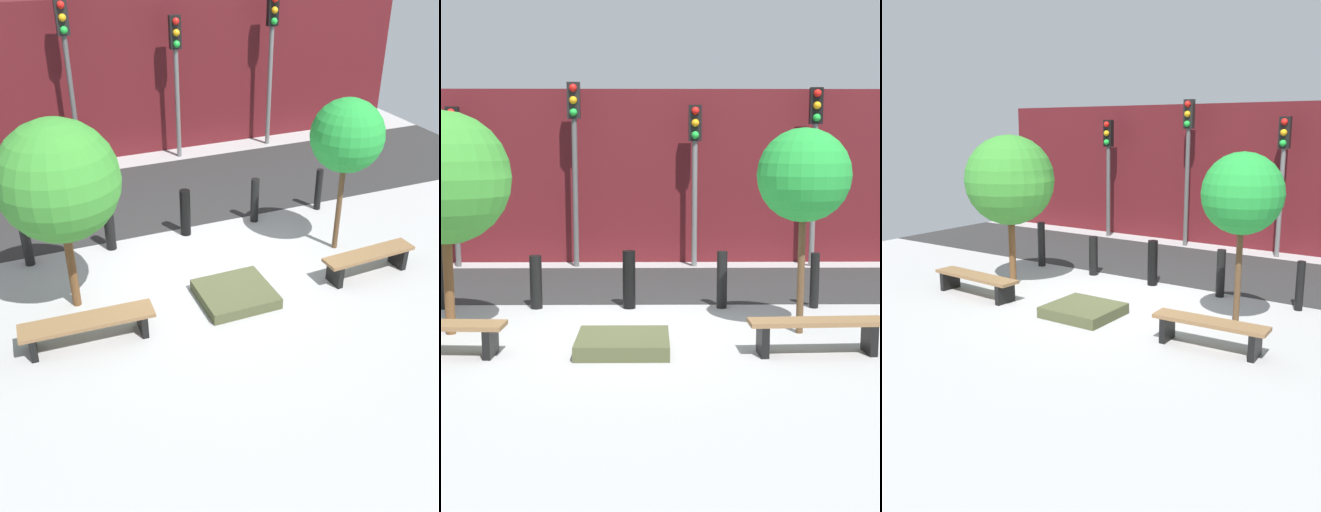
% 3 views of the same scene
% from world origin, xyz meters
% --- Properties ---
extents(ground_plane, '(18.00, 18.00, 0.00)m').
position_xyz_m(ground_plane, '(0.00, 0.00, 0.00)').
color(ground_plane, '#9C9C9C').
extents(road_strip, '(18.00, 3.68, 0.01)m').
position_xyz_m(road_strip, '(0.00, 3.72, 0.01)').
color(road_strip, '#2A2A2A').
rests_on(road_strip, ground).
extents(building_facade, '(16.20, 0.50, 3.94)m').
position_xyz_m(building_facade, '(0.00, 6.69, 1.97)').
color(building_facade, '#511419').
rests_on(building_facade, ground).
extents(bench_left, '(2.02, 0.53, 0.43)m').
position_xyz_m(bench_left, '(-2.50, -1.05, 0.32)').
color(bench_left, black).
rests_on(bench_left, ground).
extents(bench_right, '(1.77, 0.47, 0.46)m').
position_xyz_m(bench_right, '(2.50, -1.05, 0.33)').
color(bench_right, black).
rests_on(bench_right, ground).
extents(planter_bed, '(1.21, 1.13, 0.19)m').
position_xyz_m(planter_bed, '(0.00, -0.85, 0.10)').
color(planter_bed, '#44492C').
rests_on(planter_bed, ground).
extents(tree_behind_left_bench, '(1.86, 1.86, 3.15)m').
position_xyz_m(tree_behind_left_bench, '(-2.50, 0.01, 2.21)').
color(tree_behind_left_bench, brown).
rests_on(tree_behind_left_bench, ground).
extents(tree_behind_right_bench, '(1.32, 1.32, 2.92)m').
position_xyz_m(tree_behind_right_bench, '(2.50, 0.01, 2.25)').
color(tree_behind_right_bench, '#523923').
rests_on(tree_behind_right_bench, ground).
extents(bollard_far_left, '(0.18, 0.18, 1.07)m').
position_xyz_m(bollard_far_left, '(-3.07, 1.63, 0.54)').
color(bollard_far_left, black).
rests_on(bollard_far_left, ground).
extents(bollard_left, '(0.20, 0.20, 0.89)m').
position_xyz_m(bollard_left, '(-1.54, 1.63, 0.44)').
color(bollard_left, black).
rests_on(bollard_left, ground).
extents(bollard_center, '(0.21, 0.21, 0.96)m').
position_xyz_m(bollard_center, '(0.00, 1.63, 0.48)').
color(bollard_center, black).
rests_on(bollard_center, ground).
extents(bollard_right, '(0.17, 0.17, 0.95)m').
position_xyz_m(bollard_right, '(1.54, 1.63, 0.48)').
color(bollard_right, black).
rests_on(bollard_right, ground).
extents(bollard_far_right, '(0.15, 0.15, 0.92)m').
position_xyz_m(bollard_far_right, '(3.07, 1.63, 0.46)').
color(bollard_far_right, black).
rests_on(bollard_far_right, ground).
extents(traffic_light_mid_west, '(0.28, 0.27, 4.04)m').
position_xyz_m(traffic_light_mid_west, '(-1.32, 5.85, 2.77)').
color(traffic_light_mid_west, '#4E4E4E').
rests_on(traffic_light_mid_west, ground).
extents(traffic_light_mid_east, '(0.28, 0.27, 3.56)m').
position_xyz_m(traffic_light_mid_east, '(1.32, 5.85, 2.46)').
color(traffic_light_mid_east, slate).
rests_on(traffic_light_mid_east, ground).
extents(traffic_light_east, '(0.28, 0.27, 3.93)m').
position_xyz_m(traffic_light_east, '(3.96, 5.85, 2.70)').
color(traffic_light_east, slate).
rests_on(traffic_light_east, ground).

